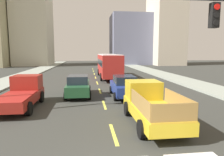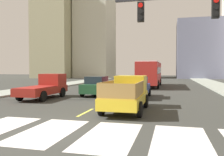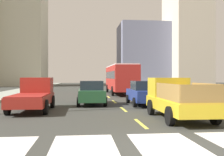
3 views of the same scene
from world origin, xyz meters
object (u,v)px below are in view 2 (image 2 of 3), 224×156
object	(u,v)px
pickup_stakebed	(127,94)
city_bus	(150,72)
sedan_near_right	(137,87)
pickup_dark	(46,87)
sedan_far	(97,86)

from	to	relation	value
pickup_stakebed	city_bus	bearing A→B (deg)	92.46
pickup_stakebed	city_bus	world-z (taller)	city_bus
pickup_stakebed	sedan_near_right	size ratio (longest dim) A/B	1.18
pickup_dark	sedan_far	bearing A→B (deg)	36.03
sedan_far	city_bus	bearing A→B (deg)	74.17
pickup_dark	sedan_far	xyz separation A→B (m)	(3.54, 2.76, -0.06)
city_bus	sedan_near_right	size ratio (longest dim) A/B	2.45
pickup_stakebed	sedan_far	size ratio (longest dim) A/B	1.18
pickup_stakebed	sedan_near_right	bearing A→B (deg)	94.19
city_bus	sedan_far	bearing A→B (deg)	-105.80
city_bus	sedan_near_right	xyz separation A→B (m)	(-0.02, -12.17, -1.09)
pickup_dark	sedan_far	distance (m)	4.49
sedan_near_right	sedan_far	bearing A→B (deg)	169.45
pickup_stakebed	sedan_far	xyz separation A→B (m)	(-3.96, 6.61, -0.08)
pickup_stakebed	pickup_dark	bearing A→B (deg)	154.57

